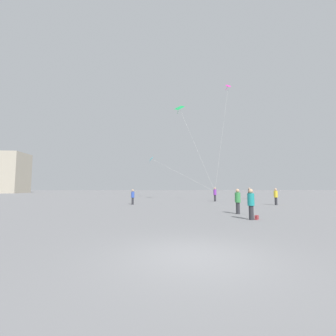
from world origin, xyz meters
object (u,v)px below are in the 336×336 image
object	(u,v)px
kite_cyan_delta	(153,159)
person_in_green	(238,200)
kite_emerald_delta	(180,110)
person_in_black	(249,193)
person_in_blue	(133,196)
person_in_yellow	(276,196)
person_in_purple	(215,194)
person_in_teal	(251,203)
kite_magenta_diamond	(228,89)
handbag_beside_flyer	(257,217)

from	to	relation	value
kite_cyan_delta	person_in_green	bearing A→B (deg)	-75.38
kite_emerald_delta	kite_cyan_delta	xyz separation A→B (m)	(-4.15, 11.97, -5.44)
person_in_black	person_in_blue	size ratio (longest dim) A/B	1.11
person_in_black	person_in_yellow	world-z (taller)	person_in_black
person_in_purple	kite_emerald_delta	xyz separation A→B (m)	(-4.59, 0.27, 11.53)
person_in_teal	person_in_green	bearing A→B (deg)	-118.97
person_in_yellow	kite_magenta_diamond	bearing A→B (deg)	-169.33
person_in_green	person_in_blue	bearing A→B (deg)	170.34
person_in_teal	person_in_black	xyz separation A→B (m)	(8.96, 22.68, 0.02)
person_in_black	kite_cyan_delta	distance (m)	18.03
person_in_yellow	person_in_blue	xyz separation A→B (m)	(-15.22, 1.23, -0.07)
person_in_teal	kite_cyan_delta	world-z (taller)	kite_cyan_delta
person_in_purple	person_in_green	bearing A→B (deg)	-16.97
kite_magenta_diamond	person_in_blue	bearing A→B (deg)	-166.28
person_in_green	person_in_yellow	size ratio (longest dim) A/B	1.00
person_in_black	person_in_yellow	xyz separation A→B (m)	(-1.96, -12.01, -0.03)
kite_cyan_delta	handbag_beside_flyer	distance (m)	30.81
person_in_black	kite_cyan_delta	world-z (taller)	kite_cyan_delta
kite_cyan_delta	handbag_beside_flyer	bearing A→B (deg)	-76.46
person_in_yellow	handbag_beside_flyer	xyz separation A→B (m)	(-6.65, -10.57, -0.84)
person_in_green	person_in_blue	size ratio (longest dim) A/B	1.07
person_in_black	kite_magenta_diamond	bearing A→B (deg)	-40.43
kite_emerald_delta	handbag_beside_flyer	world-z (taller)	kite_emerald_delta
person_in_green	person_in_black	world-z (taller)	person_in_black
person_in_blue	kite_emerald_delta	world-z (taller)	kite_emerald_delta
person_in_teal	person_in_black	world-z (taller)	person_in_black
person_in_purple	person_in_blue	distance (m)	11.49
person_in_teal	kite_magenta_diamond	xyz separation A→B (m)	(3.41, 14.74, 13.48)
person_in_purple	kite_cyan_delta	size ratio (longest dim) A/B	0.14
kite_magenta_diamond	handbag_beside_flyer	xyz separation A→B (m)	(-3.06, -14.64, -14.34)
person_in_yellow	person_in_purple	size ratio (longest dim) A/B	0.95
person_in_green	kite_cyan_delta	size ratio (longest dim) A/B	0.13
person_in_teal	kite_emerald_delta	xyz separation A→B (m)	(-2.53, 17.30, 11.57)
person_in_teal	kite_emerald_delta	distance (m)	20.97
kite_magenta_diamond	person_in_green	bearing A→B (deg)	-105.07
person_in_green	kite_magenta_diamond	distance (m)	18.27
person_in_teal	person_in_green	distance (m)	2.86
kite_magenta_diamond	person_in_teal	bearing A→B (deg)	-103.04
kite_emerald_delta	kite_cyan_delta	world-z (taller)	kite_emerald_delta
person_in_teal	person_in_blue	distance (m)	14.46
person_in_purple	person_in_blue	world-z (taller)	person_in_purple
kite_emerald_delta	handbag_beside_flyer	bearing A→B (deg)	-80.50
person_in_yellow	kite_emerald_delta	size ratio (longest dim) A/B	0.15
person_in_black	person_in_blue	bearing A→B (deg)	-63.39
person_in_black	kite_emerald_delta	bearing A→B (deg)	-70.41
person_in_teal	kite_magenta_diamond	size ratio (longest dim) A/B	0.13
person_in_blue	kite_emerald_delta	size ratio (longest dim) A/B	0.14
person_in_yellow	kite_emerald_delta	world-z (taller)	kite_emerald_delta
person_in_black	person_in_purple	xyz separation A→B (m)	(-6.89, -5.65, 0.02)
person_in_teal	handbag_beside_flyer	world-z (taller)	person_in_teal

